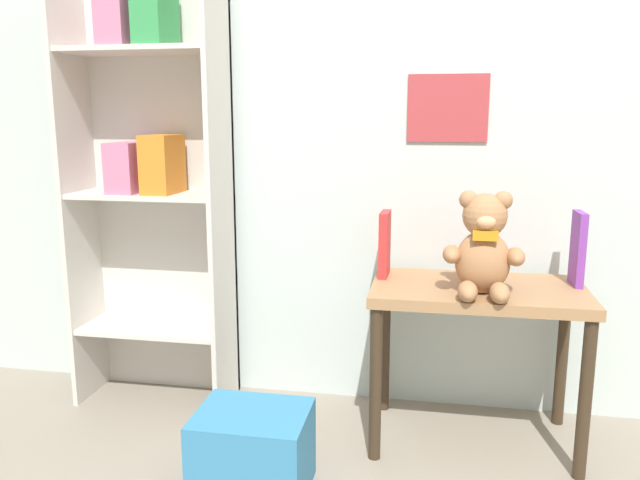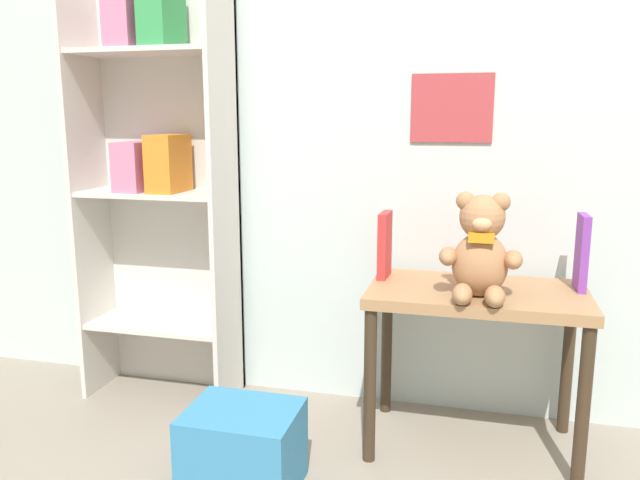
{
  "view_description": "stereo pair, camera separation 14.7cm",
  "coord_description": "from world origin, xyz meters",
  "px_view_note": "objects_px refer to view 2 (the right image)",
  "views": [
    {
      "loc": [
        0.08,
        -0.85,
        1.09
      ],
      "look_at": [
        -0.3,
        1.24,
        0.67
      ],
      "focal_mm": 35.0,
      "sensor_mm": 36.0,
      "label": 1
    },
    {
      "loc": [
        0.23,
        -0.82,
        1.09
      ],
      "look_at": [
        -0.3,
        1.24,
        0.67
      ],
      "focal_mm": 35.0,
      "sensor_mm": 36.0,
      "label": 2
    }
  ],
  "objects_px": {
    "bookshelf_side": "(158,164)",
    "book_standing_red": "(385,245)",
    "display_table": "(476,314)",
    "teddy_bear": "(481,250)",
    "book_standing_pink": "(479,247)",
    "book_standing_purple": "(582,252)",
    "storage_bin": "(243,449)"
  },
  "relations": [
    {
      "from": "bookshelf_side",
      "to": "book_standing_red",
      "type": "distance_m",
      "value": 0.92
    },
    {
      "from": "display_table",
      "to": "book_standing_purple",
      "type": "relative_size",
      "value": 2.84
    },
    {
      "from": "teddy_bear",
      "to": "book_standing_red",
      "type": "relative_size",
      "value": 1.43
    },
    {
      "from": "book_standing_pink",
      "to": "storage_bin",
      "type": "relative_size",
      "value": 0.73
    },
    {
      "from": "teddy_bear",
      "to": "book_standing_purple",
      "type": "bearing_deg",
      "value": 28.46
    },
    {
      "from": "display_table",
      "to": "teddy_bear",
      "type": "bearing_deg",
      "value": -88.03
    },
    {
      "from": "book_standing_red",
      "to": "book_standing_pink",
      "type": "xyz_separation_m",
      "value": [
        0.32,
        0.01,
        0.01
      ]
    },
    {
      "from": "teddy_bear",
      "to": "book_standing_purple",
      "type": "height_order",
      "value": "teddy_bear"
    },
    {
      "from": "display_table",
      "to": "teddy_bear",
      "type": "distance_m",
      "value": 0.25
    },
    {
      "from": "bookshelf_side",
      "to": "book_standing_red",
      "type": "xyz_separation_m",
      "value": [
        0.89,
        -0.07,
        -0.26
      ]
    },
    {
      "from": "bookshelf_side",
      "to": "display_table",
      "type": "distance_m",
      "value": 1.29
    },
    {
      "from": "teddy_bear",
      "to": "storage_bin",
      "type": "bearing_deg",
      "value": -153.01
    },
    {
      "from": "bookshelf_side",
      "to": "book_standing_purple",
      "type": "xyz_separation_m",
      "value": [
        1.52,
        -0.07,
        -0.25
      ]
    },
    {
      "from": "display_table",
      "to": "storage_bin",
      "type": "distance_m",
      "value": 0.85
    },
    {
      "from": "bookshelf_side",
      "to": "display_table",
      "type": "xyz_separation_m",
      "value": [
        1.2,
        -0.15,
        -0.45
      ]
    },
    {
      "from": "book_standing_pink",
      "to": "storage_bin",
      "type": "distance_m",
      "value": 0.99
    },
    {
      "from": "book_standing_purple",
      "to": "storage_bin",
      "type": "relative_size",
      "value": 0.75
    },
    {
      "from": "teddy_bear",
      "to": "book_standing_pink",
      "type": "xyz_separation_m",
      "value": [
        -0.0,
        0.18,
        -0.03
      ]
    },
    {
      "from": "teddy_bear",
      "to": "book_standing_red",
      "type": "height_order",
      "value": "teddy_bear"
    },
    {
      "from": "book_standing_purple",
      "to": "book_standing_red",
      "type": "bearing_deg",
      "value": 177.97
    },
    {
      "from": "storage_bin",
      "to": "display_table",
      "type": "bearing_deg",
      "value": 33.36
    },
    {
      "from": "bookshelf_side",
      "to": "teddy_bear",
      "type": "xyz_separation_m",
      "value": [
        1.21,
        -0.24,
        -0.22
      ]
    },
    {
      "from": "book_standing_pink",
      "to": "book_standing_purple",
      "type": "relative_size",
      "value": 0.98
    },
    {
      "from": "bookshelf_side",
      "to": "teddy_bear",
      "type": "distance_m",
      "value": 1.25
    },
    {
      "from": "bookshelf_side",
      "to": "book_standing_pink",
      "type": "relative_size",
      "value": 6.75
    },
    {
      "from": "display_table",
      "to": "book_standing_pink",
      "type": "relative_size",
      "value": 2.89
    },
    {
      "from": "bookshelf_side",
      "to": "storage_bin",
      "type": "distance_m",
      "value": 1.12
    },
    {
      "from": "display_table",
      "to": "storage_bin",
      "type": "bearing_deg",
      "value": -146.64
    },
    {
      "from": "display_table",
      "to": "bookshelf_side",
      "type": "bearing_deg",
      "value": 173.03
    },
    {
      "from": "book_standing_purple",
      "to": "storage_bin",
      "type": "height_order",
      "value": "book_standing_purple"
    },
    {
      "from": "book_standing_pink",
      "to": "book_standing_purple",
      "type": "distance_m",
      "value": 0.32
    },
    {
      "from": "display_table",
      "to": "book_standing_pink",
      "type": "distance_m",
      "value": 0.22
    }
  ]
}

